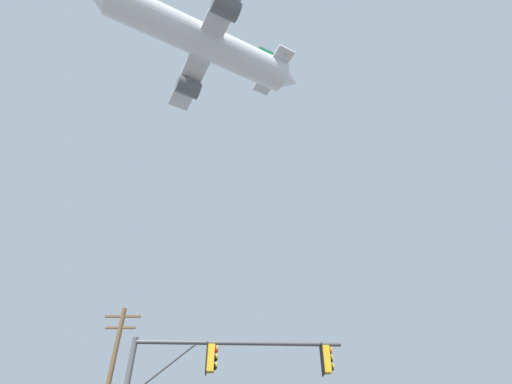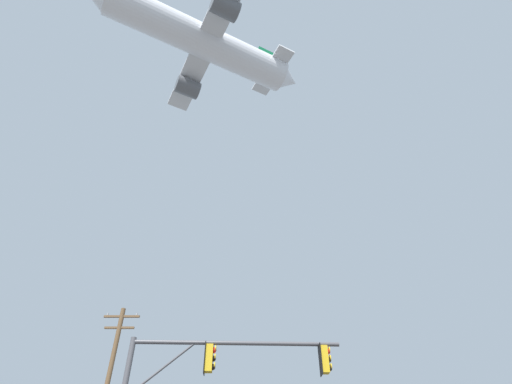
# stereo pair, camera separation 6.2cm
# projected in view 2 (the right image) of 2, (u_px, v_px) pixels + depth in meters

# --- Properties ---
(signal_pole_near) EXTENTS (7.43, 0.62, 5.69)m
(signal_pole_near) POSITION_uv_depth(u_px,v_px,m) (207.00, 378.00, 13.20)
(signal_pole_near) COLOR #4C4C51
(signal_pole_near) RESTS_ON ground
(airplane) EXTENTS (24.21, 18.69, 7.02)m
(airplane) POSITION_uv_depth(u_px,v_px,m) (201.00, 41.00, 44.31)
(airplane) COLOR white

